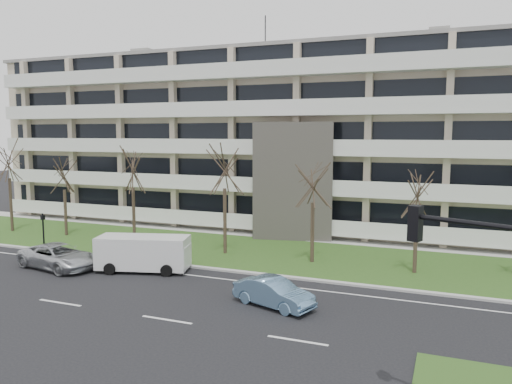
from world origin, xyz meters
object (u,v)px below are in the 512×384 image
at_px(white_van, 144,250).
at_px(pedestrian_signal, 43,228).
at_px(blue_sedan, 274,293).
at_px(silver_pickup, 58,256).

relative_size(white_van, pedestrian_signal, 2.04).
bearing_deg(blue_sedan, pedestrian_signal, 96.51).
height_order(blue_sedan, white_van, white_van).
bearing_deg(blue_sedan, white_van, 91.24).
height_order(silver_pickup, white_van, white_van).
bearing_deg(silver_pickup, white_van, -64.35).
bearing_deg(blue_sedan, silver_pickup, 102.98).
xyz_separation_m(blue_sedan, white_van, (-9.20, 2.93, 0.58)).
xyz_separation_m(silver_pickup, pedestrian_signal, (-3.53, 2.45, 1.04)).
distance_m(silver_pickup, pedestrian_signal, 4.42).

